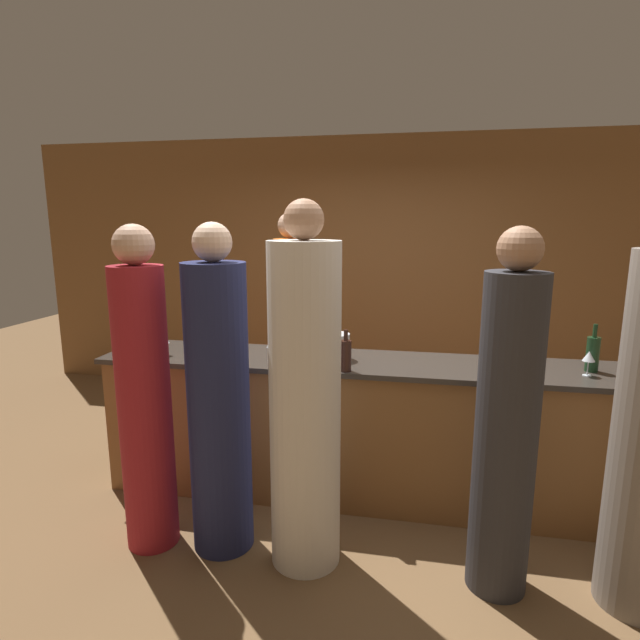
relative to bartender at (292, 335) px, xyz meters
The scene contains 18 objects.
ground_plane 1.41m from the bartender, 51.96° to the right, with size 14.00×14.00×0.00m, color brown.
back_wall 1.58m from the bartender, 64.73° to the left, with size 8.00×0.06×2.80m.
bar_counter 1.14m from the bartender, 51.96° to the right, with size 3.51×0.62×0.98m.
bartender is the anchor object (origin of this frame).
guest_0 2.19m from the bartender, 46.51° to the right, with size 0.31×0.31×1.89m.
guest_1 1.66m from the bartender, 106.66° to the right, with size 0.30×0.30×1.90m.
guest_2 1.64m from the bartender, 73.44° to the right, with size 0.39×0.39×2.02m.
guest_3 1.53m from the bartender, 91.80° to the right, with size 0.36×0.36×1.91m.
wine_bottle_0 2.28m from the bartender, 20.32° to the right, with size 0.08×0.08×0.30m.
wine_bottle_1 1.25m from the bartender, 60.19° to the right, with size 0.07×0.07×0.27m.
wine_bottle_2 1.08m from the bartender, 65.27° to the right, with size 0.08×0.08×0.32m.
ice_bucket 0.97m from the bartender, 57.41° to the right, with size 0.18×0.18×0.18m.
wine_glass_0 1.10m from the bartender, 102.45° to the right, with size 0.07×0.07×0.17m.
wine_glass_1 1.93m from the bartender, 31.86° to the right, with size 0.06×0.06×0.14m.
wine_glass_2 2.27m from the bartender, 23.48° to the right, with size 0.07×0.07×0.15m.
wine_glass_3 0.97m from the bartender, 66.82° to the right, with size 0.07×0.07×0.16m.
wine_glass_4 1.18m from the bartender, 125.77° to the right, with size 0.08×0.08×0.14m.
wine_glass_5 0.97m from the bartender, 84.13° to the right, with size 0.06×0.06×0.16m.
Camera 1 is at (0.39, -3.25, 1.91)m, focal length 28.00 mm.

